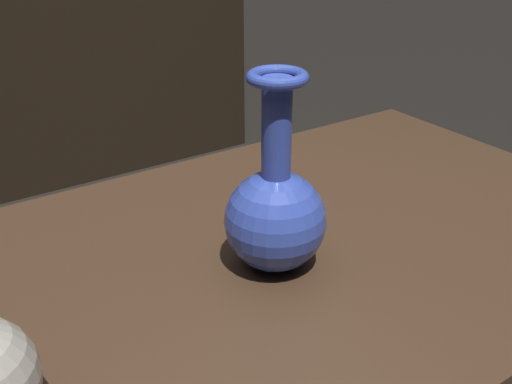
# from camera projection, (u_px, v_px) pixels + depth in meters

# --- Properties ---
(vase_centerpiece) EXTENTS (0.13, 0.13, 0.25)m
(vase_centerpiece) POSITION_uv_depth(u_px,v_px,m) (275.00, 211.00, 0.72)
(vase_centerpiece) COLOR #2D429E
(vase_centerpiece) RESTS_ON display_plinth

